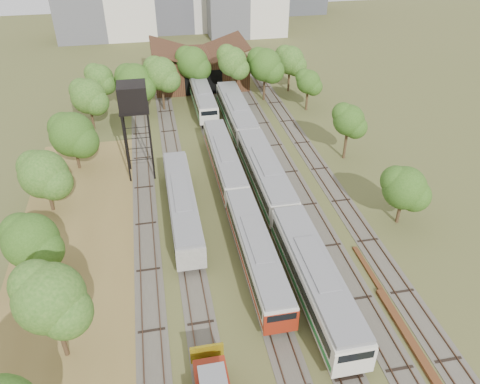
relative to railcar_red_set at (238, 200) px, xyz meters
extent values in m
plane|color=#475123|center=(2.00, -17.55, -1.85)|extent=(240.00, 240.00, 0.00)
cube|color=brown|center=(-16.00, -9.55, -1.83)|extent=(14.00, 60.00, 0.04)
cube|color=#4C473D|center=(-10.00, 7.45, -1.82)|extent=(2.60, 80.00, 0.06)
cube|color=#472D1E|center=(-10.72, 7.45, -1.73)|extent=(0.08, 80.00, 0.14)
cube|color=#472D1E|center=(-9.28, 7.45, -1.73)|extent=(0.08, 80.00, 0.14)
cube|color=#4C473D|center=(-6.00, 7.45, -1.82)|extent=(2.60, 80.00, 0.06)
cube|color=#472D1E|center=(-6.72, 7.45, -1.73)|extent=(0.08, 80.00, 0.14)
cube|color=#472D1E|center=(-5.28, 7.45, -1.73)|extent=(0.08, 80.00, 0.14)
cube|color=#4C473D|center=(0.00, 7.45, -1.82)|extent=(2.60, 80.00, 0.06)
cube|color=#472D1E|center=(-0.72, 7.45, -1.73)|extent=(0.08, 80.00, 0.14)
cube|color=#472D1E|center=(0.72, 7.45, -1.73)|extent=(0.08, 80.00, 0.14)
cube|color=#4C473D|center=(4.00, 7.45, -1.82)|extent=(2.60, 80.00, 0.06)
cube|color=#472D1E|center=(3.28, 7.45, -1.73)|extent=(0.08, 80.00, 0.14)
cube|color=#472D1E|center=(4.72, 7.45, -1.73)|extent=(0.08, 80.00, 0.14)
cube|color=#4C473D|center=(8.00, 7.45, -1.82)|extent=(2.60, 80.00, 0.06)
cube|color=#472D1E|center=(7.28, 7.45, -1.73)|extent=(0.08, 80.00, 0.14)
cube|color=#472D1E|center=(8.72, 7.45, -1.73)|extent=(0.08, 80.00, 0.14)
cube|color=#4C473D|center=(12.00, 7.45, -1.82)|extent=(2.60, 80.00, 0.06)
cube|color=#472D1E|center=(11.28, 7.45, -1.73)|extent=(0.08, 80.00, 0.14)
cube|color=#472D1E|center=(12.72, 7.45, -1.73)|extent=(0.08, 80.00, 0.14)
cube|color=black|center=(0.00, -8.69, -1.46)|extent=(2.10, 15.64, 0.76)
cube|color=beige|center=(0.00, -8.69, 0.11)|extent=(2.77, 17.00, 2.39)
cube|color=black|center=(0.00, -8.69, 0.40)|extent=(2.83, 15.64, 0.81)
cube|color=slate|center=(0.00, -8.69, 1.47)|extent=(2.55, 16.66, 0.34)
cube|color=maroon|center=(0.00, -8.69, -0.56)|extent=(2.83, 16.66, 0.43)
cube|color=maroon|center=(0.00, -17.14, -0.01)|extent=(2.81, 0.25, 2.15)
cube|color=black|center=(0.00, 8.81, -1.46)|extent=(2.10, 15.64, 0.76)
cube|color=beige|center=(0.00, 8.81, 0.11)|extent=(2.77, 17.00, 2.39)
cube|color=black|center=(0.00, 8.81, 0.40)|extent=(2.83, 15.64, 0.81)
cube|color=slate|center=(0.00, 8.81, 1.47)|extent=(2.55, 16.66, 0.34)
cube|color=maroon|center=(0.00, 8.81, -0.56)|extent=(2.83, 16.66, 0.43)
cube|color=black|center=(4.00, -13.39, -1.41)|extent=(2.40, 15.64, 0.87)
cube|color=beige|center=(4.00, -13.39, 0.39)|extent=(3.16, 17.00, 2.72)
cube|color=black|center=(4.00, -13.39, 0.71)|extent=(3.22, 15.64, 0.93)
cube|color=slate|center=(4.00, -13.39, 1.94)|extent=(2.91, 16.66, 0.39)
cube|color=#1B6C2C|center=(4.00, -13.39, -0.38)|extent=(3.22, 16.66, 0.49)
cube|color=beige|center=(4.00, -21.84, 0.25)|extent=(3.20, 0.25, 2.45)
cube|color=black|center=(4.00, 4.11, -1.41)|extent=(2.40, 15.64, 0.87)
cube|color=beige|center=(4.00, 4.11, 0.39)|extent=(3.16, 17.00, 2.72)
cube|color=black|center=(4.00, 4.11, 0.71)|extent=(3.22, 15.64, 0.93)
cube|color=slate|center=(4.00, 4.11, 1.94)|extent=(2.91, 16.66, 0.39)
cube|color=#1B6C2C|center=(4.00, 4.11, -0.38)|extent=(3.22, 16.66, 0.49)
cube|color=black|center=(4.00, 21.61, -1.41)|extent=(2.40, 15.64, 0.87)
cube|color=beige|center=(4.00, 21.61, 0.39)|extent=(3.16, 17.00, 2.72)
cube|color=black|center=(4.00, 21.61, 0.71)|extent=(3.22, 15.64, 0.93)
cube|color=slate|center=(4.00, 21.61, 1.94)|extent=(2.91, 16.66, 0.39)
cube|color=#1B6C2C|center=(4.00, 21.61, -0.38)|extent=(3.22, 16.66, 0.49)
cube|color=black|center=(0.00, 29.56, -1.46)|extent=(2.13, 14.72, 0.78)
cube|color=beige|center=(0.00, 29.56, 0.14)|extent=(2.81, 16.00, 2.42)
cube|color=black|center=(0.00, 29.56, 0.43)|extent=(2.87, 14.72, 0.82)
cube|color=slate|center=(0.00, 29.56, 1.53)|extent=(2.59, 15.68, 0.35)
cube|color=#1B6C2C|center=(0.00, 29.56, -0.54)|extent=(2.87, 15.68, 0.44)
cube|color=beige|center=(0.00, 21.61, 0.02)|extent=(2.85, 0.25, 2.18)
cube|color=gold|center=(-6.00, -18.49, -0.38)|extent=(2.48, 0.20, 1.65)
cube|color=black|center=(-6.00, 0.28, -1.47)|extent=(2.10, 16.56, 0.76)
cube|color=gray|center=(-6.00, 0.28, 0.11)|extent=(2.76, 18.00, 2.38)
cube|color=black|center=(-6.00, 0.28, 0.39)|extent=(2.82, 16.56, 0.81)
cube|color=slate|center=(-6.00, 0.28, 1.47)|extent=(2.54, 17.64, 0.34)
cylinder|color=black|center=(-11.50, 9.26, 2.44)|extent=(0.21, 0.21, 8.57)
cylinder|color=black|center=(-8.60, 9.26, 2.44)|extent=(0.21, 0.21, 8.57)
cylinder|color=black|center=(-11.50, 12.15, 2.44)|extent=(0.21, 0.21, 8.57)
cylinder|color=black|center=(-8.60, 12.15, 2.44)|extent=(0.21, 0.21, 8.57)
cube|color=black|center=(-10.05, 10.70, 6.83)|extent=(3.38, 3.38, 0.20)
cube|color=black|center=(-10.05, 10.70, 8.37)|extent=(3.22, 3.22, 2.89)
cube|color=brown|center=(10.00, -18.96, -1.68)|extent=(0.67, 9.99, 0.33)
cube|color=brown|center=(10.20, -11.56, -1.73)|extent=(0.45, 7.22, 0.23)
cube|color=#331E12|center=(1.00, 40.45, 0.90)|extent=(16.00, 11.00, 5.50)
cube|color=#331E12|center=(-3.00, 40.45, 4.25)|extent=(8.45, 11.55, 2.96)
cube|color=#331E12|center=(5.00, 40.45, 4.25)|extent=(8.45, 11.55, 2.96)
cube|color=black|center=(1.00, 35.00, 0.35)|extent=(6.40, 0.15, 4.12)
cylinder|color=#382616|center=(-16.46, -15.36, 0.56)|extent=(0.36, 0.36, 4.82)
sphere|color=#284F15|center=(-16.46, -15.36, 4.28)|extent=(5.06, 5.06, 5.06)
cylinder|color=#382616|center=(-19.56, -6.26, -0.10)|extent=(0.36, 0.36, 3.50)
sphere|color=#284F15|center=(-19.56, -6.26, 2.61)|extent=(4.85, 4.85, 4.85)
cylinder|color=#382616|center=(-20.00, 4.82, -0.03)|extent=(0.36, 0.36, 3.64)
sphere|color=#284F15|center=(-20.00, 4.82, 2.78)|extent=(5.16, 5.16, 5.16)
cylinder|color=#382616|center=(-17.89, 13.72, 0.01)|extent=(0.36, 0.36, 3.72)
sphere|color=#284F15|center=(-17.89, 13.72, 2.89)|extent=(5.47, 5.47, 5.47)
cylinder|color=#382616|center=(-16.73, 25.22, 0.13)|extent=(0.36, 0.36, 3.96)
sphere|color=#284F15|center=(-16.73, 25.22, 3.19)|extent=(4.95, 4.95, 4.95)
cylinder|color=#382616|center=(-15.46, 31.94, 0.18)|extent=(0.36, 0.36, 4.06)
sphere|color=#284F15|center=(-15.46, 31.94, 3.32)|extent=(4.31, 4.31, 4.31)
cylinder|color=#382616|center=(-10.21, 29.59, 0.16)|extent=(0.36, 0.36, 4.00)
sphere|color=#284F15|center=(-10.21, 29.59, 3.25)|extent=(5.54, 5.54, 5.54)
cylinder|color=#382616|center=(-6.11, 30.15, 0.47)|extent=(0.36, 0.36, 4.63)
sphere|color=#284F15|center=(-6.11, 30.15, 4.05)|extent=(5.03, 5.03, 5.03)
cylinder|color=#382616|center=(-0.70, 35.37, 0.34)|extent=(0.36, 0.36, 4.38)
sphere|color=#284F15|center=(-0.70, 35.37, 3.73)|extent=(5.25, 5.25, 5.25)
cylinder|color=#382616|center=(5.10, 30.37, 0.90)|extent=(0.36, 0.36, 5.50)
sphere|color=#284F15|center=(5.10, 30.37, 5.15)|extent=(4.53, 4.53, 4.53)
cylinder|color=#382616|center=(10.47, 30.90, 0.49)|extent=(0.36, 0.36, 4.68)
sphere|color=#284F15|center=(10.47, 30.90, 4.10)|extent=(5.28, 5.28, 5.28)
cylinder|color=#382616|center=(15.61, 33.97, 0.28)|extent=(0.36, 0.36, 4.26)
sphere|color=#284F15|center=(15.61, 33.97, 3.58)|extent=(4.74, 4.74, 4.74)
cylinder|color=#382616|center=(16.36, -4.76, -0.14)|extent=(0.36, 0.36, 3.42)
sphere|color=#284F15|center=(16.36, -4.76, 2.51)|extent=(4.49, 4.49, 4.49)
cylinder|color=#382616|center=(16.08, 9.58, 0.28)|extent=(0.36, 0.36, 4.26)
sphere|color=#284F15|center=(16.08, 9.58, 3.57)|extent=(3.94, 3.94, 3.94)
cylinder|color=#382616|center=(16.14, 25.61, -0.02)|extent=(0.36, 0.36, 3.65)
sphere|color=#284F15|center=(16.14, 25.61, 2.80)|extent=(3.69, 3.69, 3.69)
camera|label=1|loc=(-7.97, -40.62, 28.46)|focal=35.00mm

